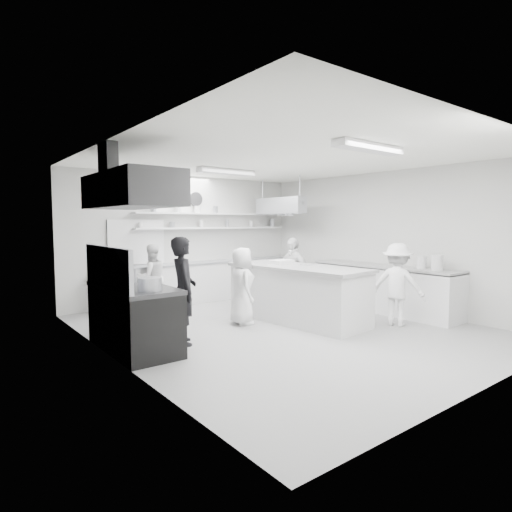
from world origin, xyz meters
TOP-DOWN VIEW (x-y plane):
  - floor at (0.00, 0.00)m, footprint 6.00×7.00m
  - ceiling at (0.00, 0.00)m, footprint 6.00×7.00m
  - wall_back at (0.00, 3.50)m, footprint 6.00×0.04m
  - wall_front at (0.00, -3.50)m, footprint 6.00×0.04m
  - wall_left at (-3.00, 0.00)m, footprint 0.04×7.00m
  - wall_right at (3.00, 0.00)m, footprint 0.04×7.00m
  - stove at (-2.60, 0.40)m, footprint 0.80×1.80m
  - exhaust_hood at (-2.60, 0.40)m, footprint 0.85×2.00m
  - back_counter at (0.30, 3.20)m, footprint 5.00×0.60m
  - shelf_lower at (0.70, 3.37)m, footprint 4.20×0.26m
  - shelf_upper at (0.70, 3.37)m, footprint 4.20×0.26m
  - pass_through_window at (-1.30, 3.48)m, footprint 1.30×0.04m
  - wall_clock at (0.20, 3.46)m, footprint 0.32×0.05m
  - right_counter at (2.65, -0.20)m, footprint 0.74×3.30m
  - pot_rack at (2.00, 2.40)m, footprint 0.30×1.60m
  - light_fixture_front at (0.00, -1.80)m, footprint 1.30×0.25m
  - light_fixture_rear at (0.00, 1.80)m, footprint 1.30×0.25m
  - prep_island at (0.58, 0.25)m, footprint 1.29×2.83m
  - stove_pot at (-2.60, 0.75)m, footprint 0.36×0.36m
  - cook_stove at (-1.87, 0.21)m, footprint 0.58×0.71m
  - cook_back at (-1.24, 2.84)m, footprint 0.72×0.57m
  - cook_island_left at (-0.41, 0.70)m, footprint 0.65×0.80m
  - cook_island_right at (1.35, 1.22)m, footprint 0.41×0.92m
  - cook_right at (1.77, -1.14)m, footprint 0.90×1.12m
  - bowl_island_a at (0.86, 0.29)m, footprint 0.26×0.26m
  - bowl_island_b at (0.66, 1.03)m, footprint 0.23×0.23m
  - bowl_right at (2.85, -0.93)m, footprint 0.31×0.31m

SIDE VIEW (x-z plane):
  - floor at x=0.00m, z-range -0.02..0.00m
  - stove at x=-2.60m, z-range 0.00..0.90m
  - back_counter at x=0.30m, z-range 0.00..0.92m
  - right_counter at x=2.65m, z-range 0.00..0.94m
  - prep_island at x=0.58m, z-range 0.00..1.01m
  - cook_island_left at x=-0.41m, z-range 0.00..1.43m
  - cook_back at x=-1.24m, z-range 0.00..1.43m
  - cook_right at x=1.77m, z-range 0.00..1.51m
  - cook_island_right at x=1.35m, z-range 0.00..1.55m
  - cook_stove at x=-1.87m, z-range 0.00..1.67m
  - bowl_right at x=2.85m, z-range 0.94..1.00m
  - bowl_island_a at x=0.86m, z-range 1.01..1.07m
  - bowl_island_b at x=0.66m, z-range 1.01..1.08m
  - stove_pot at x=-2.60m, z-range 0.91..1.18m
  - pass_through_window at x=-1.30m, z-range 0.95..1.95m
  - wall_back at x=0.00m, z-range 0.00..3.00m
  - wall_front at x=0.00m, z-range 0.00..3.00m
  - wall_left at x=-3.00m, z-range 0.00..3.00m
  - wall_right at x=3.00m, z-range 0.00..3.00m
  - shelf_lower at x=0.70m, z-range 1.73..1.77m
  - shelf_upper at x=0.70m, z-range 2.08..2.12m
  - pot_rack at x=2.00m, z-range 2.10..2.50m
  - exhaust_hood at x=-2.60m, z-range 2.10..2.60m
  - wall_clock at x=0.20m, z-range 2.29..2.61m
  - light_fixture_front at x=0.00m, z-range 2.89..2.99m
  - light_fixture_rear at x=0.00m, z-range 2.89..2.99m
  - ceiling at x=0.00m, z-range 3.00..3.02m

